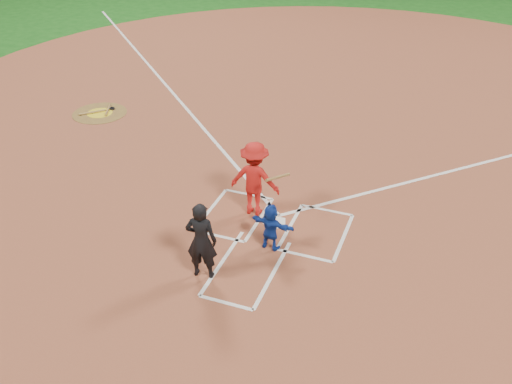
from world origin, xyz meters
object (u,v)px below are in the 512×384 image
(home_plate, at_px, (275,222))
(on_deck_circle, at_px, (100,113))
(batter_at_plate, at_px, (255,179))
(umpire, at_px, (201,241))
(catcher, at_px, (271,227))

(home_plate, height_order, on_deck_circle, home_plate)
(on_deck_circle, distance_m, batter_at_plate, 7.51)
(umpire, bearing_deg, home_plate, -117.82)
(catcher, relative_size, batter_at_plate, 0.59)
(on_deck_circle, distance_m, catcher, 8.74)
(home_plate, bearing_deg, on_deck_circle, -27.71)
(catcher, xyz_separation_m, umpire, (-0.95, -1.32, 0.31))
(on_deck_circle, bearing_deg, home_plate, -27.71)
(catcher, height_order, umpire, umpire)
(umpire, xyz_separation_m, batter_at_plate, (0.16, 2.47, 0.05))
(on_deck_circle, xyz_separation_m, catcher, (7.38, -4.66, 0.52))
(umpire, distance_m, batter_at_plate, 2.48)
(catcher, bearing_deg, on_deck_circle, -23.96)
(on_deck_circle, relative_size, catcher, 1.61)
(on_deck_circle, bearing_deg, umpire, -42.89)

